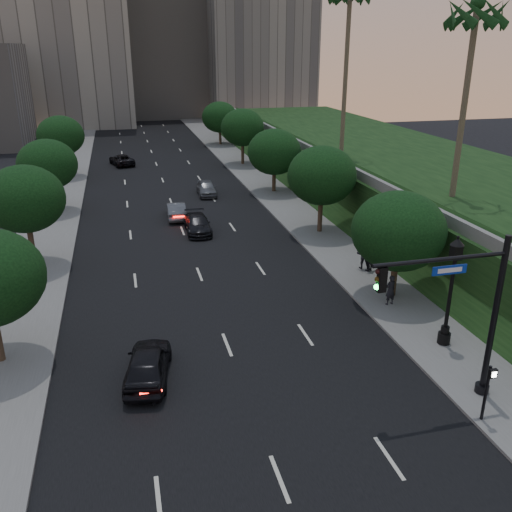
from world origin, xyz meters
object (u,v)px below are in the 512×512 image
object	(u,v)px
sedan_far_right	(206,188)
sedan_mid_left	(176,210)
street_lamp	(450,296)
pedestrian_b	(364,254)
sedan_near_left	(148,364)
pedestrian_c	(370,259)
traffic_signal_mast	(470,319)
pedestrian_a	(390,290)
sedan_near_right	(198,224)
sedan_far_left	(122,160)

from	to	relation	value
sedan_far_right	sedan_mid_left	bearing A→B (deg)	-116.41
street_lamp	pedestrian_b	bearing A→B (deg)	88.60
sedan_near_left	pedestrian_c	distance (m)	16.80
traffic_signal_mast	pedestrian_b	bearing A→B (deg)	81.62
pedestrian_a	sedan_near_right	bearing A→B (deg)	-73.04
sedan_near_left	traffic_signal_mast	bearing A→B (deg)	169.69
street_lamp	pedestrian_a	size ratio (longest dim) A/B	3.24
street_lamp	pedestrian_c	size ratio (longest dim) A/B	3.41
street_lamp	pedestrian_b	xyz separation A→B (m)	(0.24, 9.73, -1.54)
sedan_near_left	street_lamp	bearing A→B (deg)	-172.44
traffic_signal_mast	pedestrian_b	distance (m)	14.04
sedan_mid_left	sedan_far_left	distance (m)	24.14
traffic_signal_mast	sedan_far_right	world-z (taller)	traffic_signal_mast
sedan_mid_left	sedan_far_left	world-z (taller)	sedan_mid_left
sedan_mid_left	sedan_far_right	bearing A→B (deg)	-115.99
traffic_signal_mast	sedan_near_right	xyz separation A→B (m)	(-7.21, 23.94, -3.01)
pedestrian_a	pedestrian_c	xyz separation A→B (m)	(1.02, 4.72, -0.04)
sedan_near_left	sedan_far_right	bearing A→B (deg)	-93.69
traffic_signal_mast	sedan_near_left	size ratio (longest dim) A/B	1.58
street_lamp	pedestrian_a	world-z (taller)	street_lamp
street_lamp	pedestrian_b	size ratio (longest dim) A/B	2.97
sedan_mid_left	sedan_far_right	size ratio (longest dim) A/B	1.00
traffic_signal_mast	pedestrian_b	size ratio (longest dim) A/B	3.70
traffic_signal_mast	sedan_far_right	size ratio (longest dim) A/B	1.65
sedan_near_right	sedan_near_left	bearing A→B (deg)	-103.01
sedan_near_left	pedestrian_c	bearing A→B (deg)	-139.14
street_lamp	sedan_near_left	size ratio (longest dim) A/B	1.27
street_lamp	sedan_far_right	world-z (taller)	street_lamp
street_lamp	sedan_near_left	xyz separation A→B (m)	(-13.98, 0.61, -1.88)
sedan_near_right	sedan_far_left	bearing A→B (deg)	102.06
sedan_far_right	pedestrian_c	bearing A→B (deg)	-70.83
street_lamp	sedan_near_right	world-z (taller)	street_lamp
sedan_far_left	sedan_far_right	world-z (taller)	sedan_far_right
sedan_near_left	sedan_near_right	bearing A→B (deg)	-94.37
sedan_far_right	traffic_signal_mast	bearing A→B (deg)	-80.75
pedestrian_c	pedestrian_b	bearing A→B (deg)	-95.09
street_lamp	pedestrian_a	xyz separation A→B (m)	(-0.57, 4.49, -1.62)
pedestrian_a	pedestrian_c	size ratio (longest dim) A/B	1.05
street_lamp	pedestrian_c	bearing A→B (deg)	87.20
sedan_near_left	pedestrian_c	world-z (taller)	pedestrian_c
sedan_far_left	pedestrian_a	xyz separation A→B (m)	(13.66, -43.48, 0.35)
street_lamp	sedan_far_right	xyz separation A→B (m)	(-6.50, 31.13, -1.91)
sedan_far_left	pedestrian_c	distance (m)	41.45
street_lamp	sedan_near_left	bearing A→B (deg)	177.49
traffic_signal_mast	sedan_mid_left	world-z (taller)	traffic_signal_mast
traffic_signal_mast	sedan_near_right	distance (m)	25.19
street_lamp	sedan_far_left	world-z (taller)	street_lamp
street_lamp	sedan_mid_left	bearing A→B (deg)	112.88
sedan_near_left	pedestrian_b	xyz separation A→B (m)	(14.22, 9.12, 0.34)
sedan_far_left	sedan_far_right	xyz separation A→B (m)	(7.72, -16.84, 0.06)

